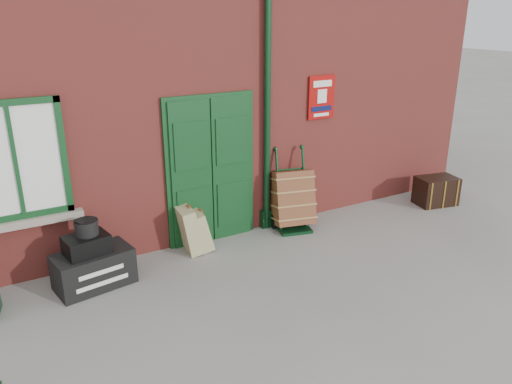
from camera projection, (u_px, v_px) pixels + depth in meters
ground at (279, 274)px, 6.77m from camera, size 80.00×80.00×0.00m
station_building at (176, 83)px, 8.88m from camera, size 10.30×4.30×4.36m
houdini_trunk at (94, 269)px, 6.41m from camera, size 1.03×0.68×0.48m
strongbox at (87, 245)px, 6.26m from camera, size 0.58×0.46×0.24m
hatbox at (86, 227)px, 6.23m from camera, size 0.33×0.33×0.19m
suitcase_back at (189, 229)px, 7.30m from camera, size 0.34×0.51×0.71m
suitcase_front at (200, 230)px, 7.40m from camera, size 0.35×0.46×0.61m
porter_trolley at (292, 199)px, 8.07m from camera, size 0.77×0.81×1.30m
dark_trunk at (436, 191)px, 9.16m from camera, size 0.79×0.60×0.51m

